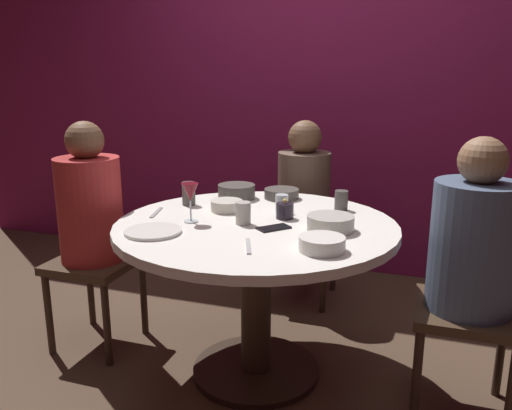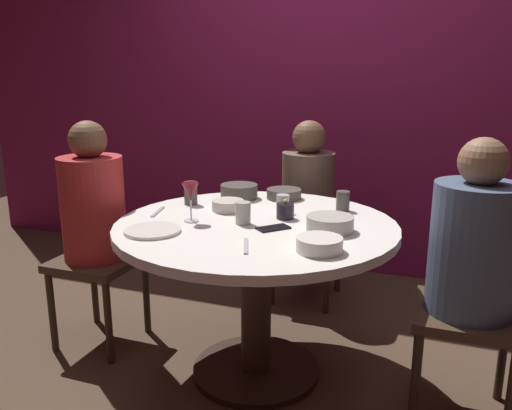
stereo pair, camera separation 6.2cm
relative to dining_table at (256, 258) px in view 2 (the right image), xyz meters
The scene contains 21 objects.
ground_plane 0.58m from the dining_table, ahead, with size 8.00×8.00×0.00m, color #4C3828.
back_wall 1.70m from the dining_table, 90.00° to the left, with size 6.00×0.10×2.60m, color maroon.
dining_table is the anchor object (origin of this frame).
seated_diner_left 0.88m from the dining_table, behind, with size 0.40×0.40×1.17m.
seated_diner_back 0.92m from the dining_table, 90.00° to the left, with size 0.40×0.40×1.12m.
seated_diner_right 0.91m from the dining_table, ahead, with size 0.40×0.40×1.16m.
candle_holder 0.25m from the dining_table, 45.78° to the left, with size 0.08×0.08×0.09m.
wine_glass 0.41m from the dining_table, 163.10° to the right, with size 0.08×0.08×0.18m.
dinner_plate 0.49m from the dining_table, 141.08° to the right, with size 0.24×0.24×0.01m, color silver.
cell_phone 0.21m from the dining_table, 33.35° to the right, with size 0.07×0.14×0.01m, color black.
bowl_serving_large 0.51m from the dining_table, 121.28° to the left, with size 0.20×0.20×0.07m, color #4C4742.
bowl_salad_center 0.51m from the dining_table, 92.20° to the left, with size 0.18×0.18×0.05m, color #4C4742.
bowl_small_white 0.31m from the dining_table, 143.69° to the left, with size 0.15×0.15×0.05m, color beige.
bowl_sauce_side 0.39m from the dining_table, ahead, with size 0.20×0.20×0.07m, color #B2ADA3.
bowl_rice_portion 0.49m from the dining_table, 38.29° to the right, with size 0.17×0.17×0.05m, color silver.
cup_near_candle 0.22m from the dining_table, 137.77° to the right, with size 0.07×0.07×0.10m, color #B2ADA3.
cup_by_left_diner 0.51m from the dining_table, 46.37° to the left, with size 0.06×0.06×0.10m, color #4C4742.
cup_by_right_diner 0.30m from the dining_table, 73.22° to the left, with size 0.06×0.06×0.09m, color silver.
cup_center_front 0.52m from the dining_table, 155.38° to the left, with size 0.07×0.07×0.12m, color #4C4742.
fork_near_plate 0.53m from the dining_table, behind, with size 0.02×0.18×0.01m, color #B7B7BC.
knife_near_plate 0.37m from the dining_table, 76.53° to the right, with size 0.02×0.18×0.01m, color #B7B7BC.
Camera 2 is at (0.76, -2.07, 1.39)m, focal length 36.30 mm.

